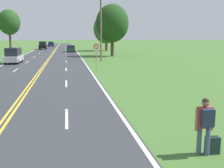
# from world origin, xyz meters

# --- Properties ---
(hitchhiker_person) EXTENTS (0.60, 0.43, 1.76)m
(hitchhiker_person) POSITION_xyz_m (6.69, 2.98, 1.08)
(hitchhiker_person) COLOR #475175
(hitchhiker_person) RESTS_ON ground
(suitcase) EXTENTS (0.44, 0.20, 0.59)m
(suitcase) POSITION_xyz_m (6.98, 3.00, 0.27)
(suitcase) COLOR #19282D
(suitcase) RESTS_ON ground
(traffic_sign) EXTENTS (0.60, 0.10, 2.76)m
(traffic_sign) POSITION_xyz_m (5.73, 24.58, 2.09)
(traffic_sign) COLOR gray
(traffic_sign) RESTS_ON ground
(utility_pole_midground) EXTENTS (1.80, 0.24, 9.28)m
(utility_pole_midground) POSITION_xyz_m (7.45, 34.46, 4.80)
(utility_pole_midground) COLOR brown
(utility_pole_midground) RESTS_ON ground
(tree_left_verge) EXTENTS (4.29, 4.29, 8.56)m
(tree_left_verge) POSITION_xyz_m (-8.29, 54.40, 6.06)
(tree_left_verge) COLOR #473828
(tree_left_verge) RESTS_ON ground
(tree_mid_treeline) EXTENTS (5.54, 5.54, 8.75)m
(tree_mid_treeline) POSITION_xyz_m (10.46, 43.22, 5.54)
(tree_mid_treeline) COLOR #473828
(tree_mid_treeline) RESTS_ON ground
(tree_right_cluster) EXTENTS (5.84, 5.84, 8.40)m
(tree_right_cluster) POSITION_xyz_m (11.84, 60.20, 5.03)
(tree_right_cluster) COLOR brown
(tree_right_cluster) RESTS_ON ground
(car_silver_van_approaching) EXTENTS (1.86, 4.50, 2.00)m
(car_silver_van_approaching) POSITION_xyz_m (-4.08, 33.28, 1.01)
(car_silver_van_approaching) COLOR black
(car_silver_van_approaching) RESTS_ON ground
(car_dark_green_hatchback_mid_near) EXTENTS (1.85, 4.18, 1.46)m
(car_dark_green_hatchback_mid_near) POSITION_xyz_m (3.68, 57.06, 0.79)
(car_dark_green_hatchback_mid_near) COLOR black
(car_dark_green_hatchback_mid_near) RESTS_ON ground
(car_black_suv_mid_far) EXTENTS (1.84, 4.73, 2.00)m
(car_black_suv_mid_far) POSITION_xyz_m (-3.25, 70.38, 1.04)
(car_black_suv_mid_far) COLOR black
(car_black_suv_mid_far) RESTS_ON ground
(car_dark_blue_sedan_receding) EXTENTS (1.87, 3.98, 1.56)m
(car_dark_blue_sedan_receding) POSITION_xyz_m (-1.91, 85.48, 0.81)
(car_dark_blue_sedan_receding) COLOR black
(car_dark_blue_sedan_receding) RESTS_ON ground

